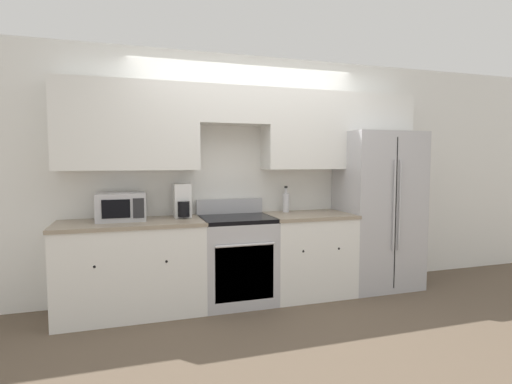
% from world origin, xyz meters
% --- Properties ---
extents(ground_plane, '(12.00, 12.00, 0.00)m').
position_xyz_m(ground_plane, '(0.00, 0.00, 0.00)').
color(ground_plane, brown).
extents(wall_back, '(8.00, 0.39, 2.60)m').
position_xyz_m(wall_back, '(0.01, 0.58, 1.52)').
color(wall_back, white).
rests_on(wall_back, ground_plane).
extents(lower_cabinets_left, '(1.37, 0.64, 0.89)m').
position_xyz_m(lower_cabinets_left, '(-1.25, 0.31, 0.44)').
color(lower_cabinets_left, white).
rests_on(lower_cabinets_left, ground_plane).
extents(lower_cabinets_right, '(0.91, 0.64, 0.89)m').
position_xyz_m(lower_cabinets_right, '(0.60, 0.31, 0.44)').
color(lower_cabinets_right, white).
rests_on(lower_cabinets_right, ground_plane).
extents(oven_range, '(0.73, 0.65, 1.05)m').
position_xyz_m(oven_range, '(-0.21, 0.31, 0.45)').
color(oven_range, '#B7B7BC').
rests_on(oven_range, ground_plane).
extents(refrigerator, '(0.87, 0.74, 1.78)m').
position_xyz_m(refrigerator, '(1.48, 0.36, 0.89)').
color(refrigerator, '#B7B7BC').
rests_on(refrigerator, ground_plane).
extents(microwave, '(0.45, 0.35, 0.26)m').
position_xyz_m(microwave, '(-1.33, 0.41, 1.02)').
color(microwave, '#B7B7BC').
rests_on(microwave, lower_cabinets_left).
extents(bottle, '(0.07, 0.07, 0.29)m').
position_xyz_m(bottle, '(0.42, 0.52, 1.00)').
color(bottle, silver).
rests_on(bottle, lower_cabinets_right).
extents(electric_kettle, '(0.17, 0.28, 0.34)m').
position_xyz_m(electric_kettle, '(-0.74, 0.45, 1.04)').
color(electric_kettle, white).
rests_on(electric_kettle, lower_cabinets_left).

